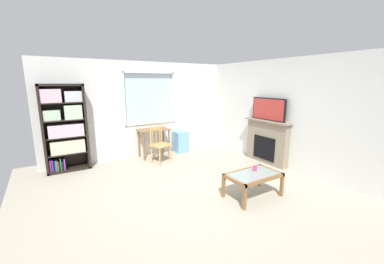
{
  "coord_description": "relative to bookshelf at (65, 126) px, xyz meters",
  "views": [
    {
      "loc": [
        -2.23,
        -3.59,
        1.98
      ],
      "look_at": [
        0.31,
        0.48,
        0.98
      ],
      "focal_mm": 22.38,
      "sensor_mm": 36.0,
      "label": 1
    }
  ],
  "objects": [
    {
      "name": "ground",
      "position": [
        1.87,
        -2.34,
        -1.04
      ],
      "size": [
        5.98,
        6.18,
        0.02
      ],
      "primitive_type": "cube",
      "color": "#B2A893"
    },
    {
      "name": "wall_back_with_window",
      "position": [
        1.84,
        0.24,
        0.19
      ],
      "size": [
        4.98,
        0.15,
        2.52
      ],
      "color": "silver",
      "rests_on": "ground"
    },
    {
      "name": "wall_right",
      "position": [
        4.43,
        -2.34,
        0.23
      ],
      "size": [
        0.12,
        5.38,
        2.52
      ],
      "primitive_type": "cube",
      "color": "silver",
      "rests_on": "ground"
    },
    {
      "name": "bookshelf",
      "position": [
        0.0,
        0.0,
        0.0
      ],
      "size": [
        0.9,
        0.38,
        1.95
      ],
      "color": "black",
      "rests_on": "ground"
    },
    {
      "name": "desk_under_window",
      "position": [
        2.07,
        -0.11,
        -0.41
      ],
      "size": [
        0.82,
        0.47,
        0.76
      ],
      "color": "brown",
      "rests_on": "ground"
    },
    {
      "name": "wooden_chair",
      "position": [
        2.0,
        -0.62,
        -0.56
      ],
      "size": [
        0.52,
        0.5,
        0.9
      ],
      "color": "tan",
      "rests_on": "ground"
    },
    {
      "name": "plastic_drawer_unit",
      "position": [
        2.91,
        -0.06,
        -0.73
      ],
      "size": [
        0.35,
        0.4,
        0.59
      ],
      "primitive_type": "cube",
      "color": "#72ADDB",
      "rests_on": "ground"
    },
    {
      "name": "fireplace",
      "position": [
        4.27,
        -2.03,
        -0.48
      ],
      "size": [
        0.26,
        1.27,
        1.07
      ],
      "color": "gray",
      "rests_on": "ground"
    },
    {
      "name": "tv",
      "position": [
        4.25,
        -2.03,
        0.32
      ],
      "size": [
        0.06,
        0.96,
        0.54
      ],
      "color": "black",
      "rests_on": "fireplace"
    },
    {
      "name": "coffee_table",
      "position": [
        2.62,
        -3.18,
        -0.67
      ],
      "size": [
        0.95,
        0.57,
        0.42
      ],
      "color": "#8C9E99",
      "rests_on": "ground"
    },
    {
      "name": "sippy_cup",
      "position": [
        2.76,
        -3.08,
        -0.56
      ],
      "size": [
        0.07,
        0.07,
        0.09
      ],
      "primitive_type": "cylinder",
      "color": "#DB3D84",
      "rests_on": "coffee_table"
    }
  ]
}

